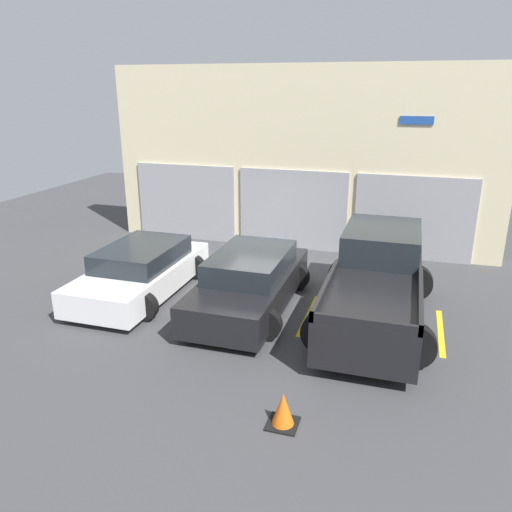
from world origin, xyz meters
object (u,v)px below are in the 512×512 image
(pickup_truck, at_px, (376,282))
(sedan_white, at_px, (141,271))
(sedan_side, at_px, (250,282))
(traffic_cone, at_px, (283,411))

(pickup_truck, distance_m, sedan_white, 5.63)
(sedan_side, bearing_deg, traffic_cone, -65.44)
(pickup_truck, height_order, traffic_cone, pickup_truck)
(pickup_truck, bearing_deg, sedan_white, -177.11)
(sedan_white, bearing_deg, pickup_truck, 2.89)
(sedan_side, distance_m, traffic_cone, 4.34)
(sedan_side, bearing_deg, pickup_truck, 5.76)
(sedan_white, relative_size, sedan_side, 0.96)
(sedan_white, height_order, sedan_side, sedan_side)
(pickup_truck, height_order, sedan_side, pickup_truck)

